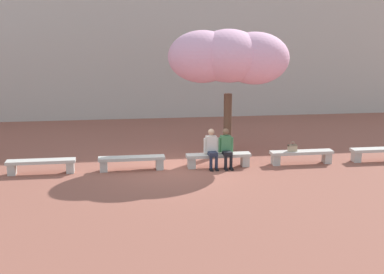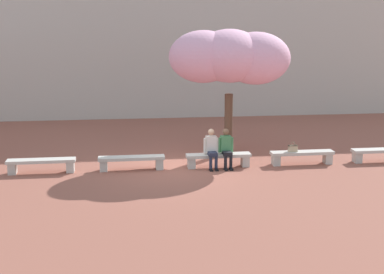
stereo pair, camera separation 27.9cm
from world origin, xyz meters
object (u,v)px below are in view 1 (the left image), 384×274
at_px(stone_bench_center, 132,161).
at_px(person_seated_right, 226,147).
at_px(handbag, 292,147).
at_px(stone_bench_near_west, 41,164).
at_px(person_seated_left, 212,147).
at_px(stone_bench_far_east, 381,152).
at_px(cherry_tree_main, 228,57).
at_px(stone_bench_east_end, 302,155).
at_px(stone_bench_near_east, 218,158).

relative_size(stone_bench_center, person_seated_right, 1.66).
height_order(person_seated_right, handbag, person_seated_right).
distance_m(stone_bench_near_west, person_seated_right, 5.98).
relative_size(stone_bench_center, person_seated_left, 1.66).
bearing_deg(stone_bench_far_east, person_seated_right, -179.44).
distance_m(stone_bench_near_west, cherry_tree_main, 7.35).
xyz_separation_m(stone_bench_center, handbag, (5.39, 0.00, 0.27)).
relative_size(stone_bench_east_end, stone_bench_far_east, 1.00).
bearing_deg(handbag, stone_bench_center, -179.98).
bearing_deg(person_seated_right, stone_bench_far_east, 0.56).
bearing_deg(person_seated_left, person_seated_right, -0.00).
distance_m(handbag, cherry_tree_main, 3.90).
relative_size(person_seated_left, person_seated_right, 1.00).
bearing_deg(stone_bench_near_east, handbag, 0.04).
bearing_deg(person_seated_left, stone_bench_near_west, 179.44).
bearing_deg(stone_bench_center, person_seated_left, -1.17).
bearing_deg(stone_bench_near_east, stone_bench_far_east, 0.00).
xyz_separation_m(person_seated_right, handbag, (2.29, 0.06, -0.12)).
height_order(stone_bench_near_west, stone_bench_near_east, same).
relative_size(stone_bench_near_east, stone_bench_far_east, 1.00).
xyz_separation_m(stone_bench_near_west, handbag, (8.25, 0.00, 0.27)).
bearing_deg(person_seated_right, stone_bench_center, 179.01).
relative_size(stone_bench_far_east, person_seated_left, 1.66).
xyz_separation_m(stone_bench_far_east, cherry_tree_main, (-5.06, 1.79, 3.18)).
relative_size(stone_bench_near_east, stone_bench_east_end, 1.00).
xyz_separation_m(stone_bench_near_west, person_seated_left, (5.48, -0.05, 0.39)).
xyz_separation_m(stone_bench_near_west, stone_bench_near_east, (5.72, 0.00, 0.00)).
distance_m(stone_bench_near_west, stone_bench_center, 2.86).
distance_m(stone_bench_near_east, stone_bench_far_east, 5.72).
xyz_separation_m(stone_bench_near_east, cherry_tree_main, (0.66, 1.79, 3.18)).
relative_size(stone_bench_near_west, stone_bench_near_east, 1.00).
bearing_deg(cherry_tree_main, stone_bench_near_east, -110.28).
xyz_separation_m(stone_bench_near_west, stone_bench_center, (2.86, 0.00, 0.00)).
height_order(stone_bench_far_east, cherry_tree_main, cherry_tree_main).
bearing_deg(person_seated_right, stone_bench_east_end, 1.17).
distance_m(stone_bench_near_east, handbag, 2.55).
bearing_deg(stone_bench_near_east, person_seated_right, -12.24).
xyz_separation_m(stone_bench_center, stone_bench_near_east, (2.86, 0.00, 0.00)).
bearing_deg(stone_bench_far_east, stone_bench_east_end, 180.00).
xyz_separation_m(stone_bench_near_east, person_seated_left, (-0.24, -0.05, 0.39)).
relative_size(stone_bench_far_east, person_seated_right, 1.66).
bearing_deg(stone_bench_near_east, stone_bench_east_end, 0.00).
height_order(stone_bench_far_east, person_seated_left, person_seated_left).
height_order(stone_bench_near_west, cherry_tree_main, cherry_tree_main).
distance_m(stone_bench_far_east, person_seated_left, 5.97).
relative_size(stone_bench_east_end, person_seated_right, 1.66).
height_order(stone_bench_center, stone_bench_far_east, same).
bearing_deg(cherry_tree_main, stone_bench_near_west, -164.33).
bearing_deg(cherry_tree_main, stone_bench_far_east, -19.49).
distance_m(stone_bench_far_east, cherry_tree_main, 6.24).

